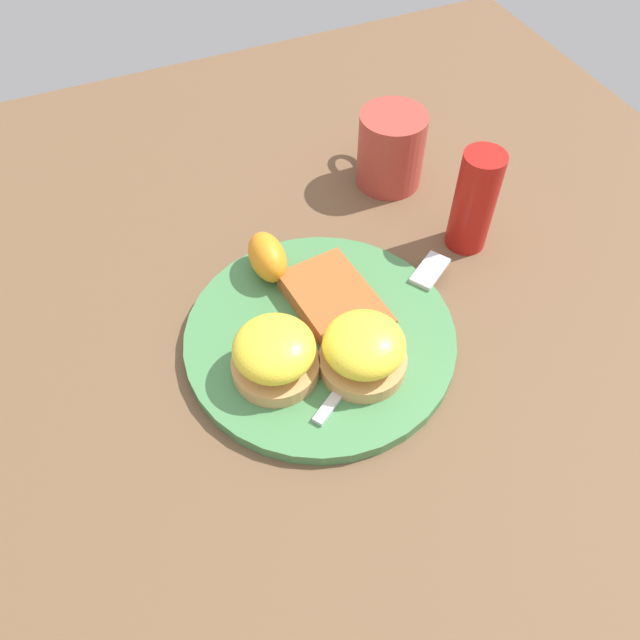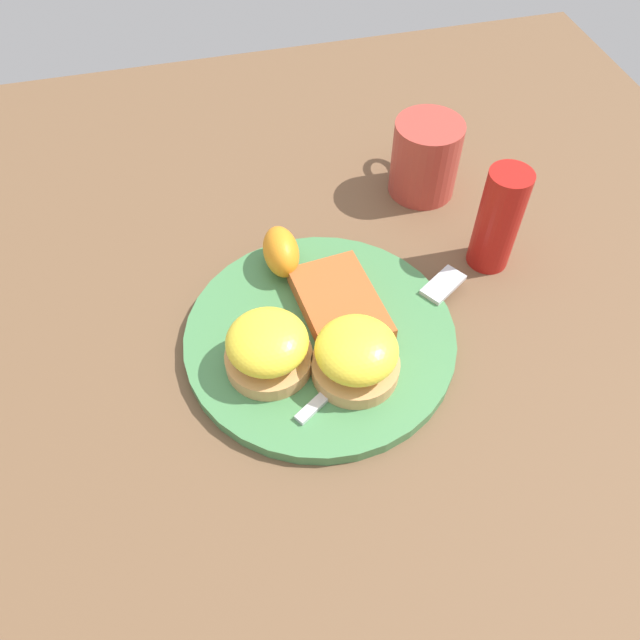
{
  "view_description": "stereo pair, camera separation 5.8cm",
  "coord_description": "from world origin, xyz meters",
  "px_view_note": "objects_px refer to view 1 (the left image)",
  "views": [
    {
      "loc": [
        -0.33,
        0.14,
        0.49
      ],
      "look_at": [
        0.0,
        0.0,
        0.03
      ],
      "focal_mm": 35.0,
      "sensor_mm": 36.0,
      "label": 1
    },
    {
      "loc": [
        -0.35,
        0.09,
        0.49
      ],
      "look_at": [
        0.0,
        0.0,
        0.03
      ],
      "focal_mm": 35.0,
      "sensor_mm": 36.0,
      "label": 2
    }
  ],
  "objects_px": {
    "sandwich_benedict_right": "(364,350)",
    "orange_wedge": "(267,257)",
    "condiment_bottle": "(474,201)",
    "hashbrown_patty": "(335,302)",
    "cup": "(390,149)",
    "fork": "(393,320)",
    "sandwich_benedict_left": "(275,354)"
  },
  "relations": [
    {
      "from": "sandwich_benedict_right",
      "to": "orange_wedge",
      "type": "distance_m",
      "value": 0.15
    },
    {
      "from": "orange_wedge",
      "to": "condiment_bottle",
      "type": "bearing_deg",
      "value": -98.25
    },
    {
      "from": "condiment_bottle",
      "to": "sandwich_benedict_right",
      "type": "bearing_deg",
      "value": 121.87
    },
    {
      "from": "orange_wedge",
      "to": "hashbrown_patty",
      "type": "bearing_deg",
      "value": -149.61
    },
    {
      "from": "orange_wedge",
      "to": "cup",
      "type": "xyz_separation_m",
      "value": [
        0.1,
        -0.19,
        0.01
      ]
    },
    {
      "from": "orange_wedge",
      "to": "fork",
      "type": "xyz_separation_m",
      "value": [
        -0.11,
        -0.09,
        -0.02
      ]
    },
    {
      "from": "sandwich_benedict_left",
      "to": "cup",
      "type": "bearing_deg",
      "value": -46.45
    },
    {
      "from": "sandwich_benedict_left",
      "to": "cup",
      "type": "height_order",
      "value": "cup"
    },
    {
      "from": "hashbrown_patty",
      "to": "sandwich_benedict_left",
      "type": "bearing_deg",
      "value": 119.66
    },
    {
      "from": "orange_wedge",
      "to": "condiment_bottle",
      "type": "xyz_separation_m",
      "value": [
        -0.03,
        -0.22,
        0.02
      ]
    },
    {
      "from": "condiment_bottle",
      "to": "fork",
      "type": "bearing_deg",
      "value": 120.64
    },
    {
      "from": "sandwich_benedict_left",
      "to": "condiment_bottle",
      "type": "distance_m",
      "value": 0.27
    },
    {
      "from": "orange_wedge",
      "to": "fork",
      "type": "bearing_deg",
      "value": -141.1
    },
    {
      "from": "cup",
      "to": "condiment_bottle",
      "type": "height_order",
      "value": "condiment_bottle"
    },
    {
      "from": "sandwich_benedict_right",
      "to": "cup",
      "type": "relative_size",
      "value": 0.75
    },
    {
      "from": "sandwich_benedict_left",
      "to": "hashbrown_patty",
      "type": "relative_size",
      "value": 0.73
    },
    {
      "from": "condiment_bottle",
      "to": "hashbrown_patty",
      "type": "bearing_deg",
      "value": 102.92
    },
    {
      "from": "fork",
      "to": "cup",
      "type": "relative_size",
      "value": 1.93
    },
    {
      "from": "condiment_bottle",
      "to": "orange_wedge",
      "type": "bearing_deg",
      "value": 81.75
    },
    {
      "from": "sandwich_benedict_right",
      "to": "hashbrown_patty",
      "type": "relative_size",
      "value": 0.73
    },
    {
      "from": "condiment_bottle",
      "to": "cup",
      "type": "bearing_deg",
      "value": 12.95
    },
    {
      "from": "hashbrown_patty",
      "to": "orange_wedge",
      "type": "bearing_deg",
      "value": 30.39
    },
    {
      "from": "sandwich_benedict_left",
      "to": "cup",
      "type": "distance_m",
      "value": 0.31
    },
    {
      "from": "fork",
      "to": "sandwich_benedict_right",
      "type": "bearing_deg",
      "value": 124.88
    },
    {
      "from": "sandwich_benedict_left",
      "to": "hashbrown_patty",
      "type": "bearing_deg",
      "value": -60.34
    },
    {
      "from": "sandwich_benedict_right",
      "to": "hashbrown_patty",
      "type": "height_order",
      "value": "sandwich_benedict_right"
    },
    {
      "from": "fork",
      "to": "cup",
      "type": "xyz_separation_m",
      "value": [
        0.21,
        -0.1,
        0.03
      ]
    },
    {
      "from": "sandwich_benedict_left",
      "to": "condiment_bottle",
      "type": "height_order",
      "value": "condiment_bottle"
    },
    {
      "from": "hashbrown_patty",
      "to": "cup",
      "type": "xyz_separation_m",
      "value": [
        0.17,
        -0.15,
        0.02
      ]
    },
    {
      "from": "hashbrown_patty",
      "to": "cup",
      "type": "height_order",
      "value": "cup"
    },
    {
      "from": "hashbrown_patty",
      "to": "fork",
      "type": "bearing_deg",
      "value": -128.93
    },
    {
      "from": "sandwich_benedict_right",
      "to": "cup",
      "type": "distance_m",
      "value": 0.29
    }
  ]
}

